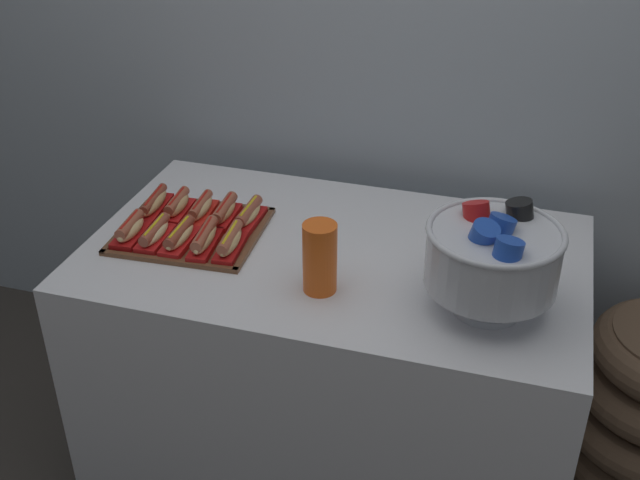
{
  "coord_description": "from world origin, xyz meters",
  "views": [
    {
      "loc": [
        0.5,
        -1.81,
        1.94
      ],
      "look_at": [
        -0.04,
        -0.0,
        0.82
      ],
      "focal_mm": 44.0,
      "sensor_mm": 36.0,
      "label": 1
    }
  ],
  "objects_px": {
    "hot_dog_4": "(230,242)",
    "hot_dog_5": "(154,203)",
    "punch_bowl": "(493,255)",
    "hot_dog_3": "(205,239)",
    "hot_dog_6": "(177,206)",
    "cup_stack": "(320,258)",
    "buffet_table": "(333,355)",
    "hot_dog_9": "(249,215)",
    "hot_dog_0": "(130,229)",
    "donut": "(478,240)",
    "hot_dog_1": "(155,234)",
    "hot_dog_2": "(180,236)",
    "serving_tray": "(191,231)",
    "hot_dog_8": "(225,212)",
    "hot_dog_7": "(201,209)"
  },
  "relations": [
    {
      "from": "hot_dog_9",
      "to": "cup_stack",
      "type": "bearing_deg",
      "value": -41.3
    },
    {
      "from": "hot_dog_0",
      "to": "hot_dog_2",
      "type": "bearing_deg",
      "value": 3.19
    },
    {
      "from": "hot_dog_3",
      "to": "cup_stack",
      "type": "xyz_separation_m",
      "value": [
        0.36,
        -0.09,
        0.06
      ]
    },
    {
      "from": "hot_dog_3",
      "to": "buffet_table",
      "type": "bearing_deg",
      "value": 16.68
    },
    {
      "from": "donut",
      "to": "punch_bowl",
      "type": "bearing_deg",
      "value": -79.43
    },
    {
      "from": "hot_dog_5",
      "to": "donut",
      "type": "relative_size",
      "value": 1.56
    },
    {
      "from": "hot_dog_4",
      "to": "hot_dog_8",
      "type": "relative_size",
      "value": 1.06
    },
    {
      "from": "hot_dog_4",
      "to": "hot_dog_6",
      "type": "height_order",
      "value": "same"
    },
    {
      "from": "punch_bowl",
      "to": "hot_dog_4",
      "type": "bearing_deg",
      "value": 175.13
    },
    {
      "from": "buffet_table",
      "to": "hot_dog_8",
      "type": "xyz_separation_m",
      "value": [
        -0.36,
        0.06,
        0.41
      ]
    },
    {
      "from": "hot_dog_3",
      "to": "hot_dog_6",
      "type": "bearing_deg",
      "value": 135.47
    },
    {
      "from": "serving_tray",
      "to": "cup_stack",
      "type": "height_order",
      "value": "cup_stack"
    },
    {
      "from": "hot_dog_5",
      "to": "hot_dog_4",
      "type": "bearing_deg",
      "value": -25.62
    },
    {
      "from": "hot_dog_8",
      "to": "hot_dog_2",
      "type": "bearing_deg",
      "value": -111.25
    },
    {
      "from": "hot_dog_3",
      "to": "hot_dog_4",
      "type": "distance_m",
      "value": 0.08
    },
    {
      "from": "buffet_table",
      "to": "cup_stack",
      "type": "relative_size",
      "value": 7.26
    },
    {
      "from": "serving_tray",
      "to": "hot_dog_0",
      "type": "distance_m",
      "value": 0.17
    },
    {
      "from": "donut",
      "to": "hot_dog_6",
      "type": "bearing_deg",
      "value": -174.18
    },
    {
      "from": "hot_dog_5",
      "to": "donut",
      "type": "bearing_deg",
      "value": 5.62
    },
    {
      "from": "hot_dog_3",
      "to": "punch_bowl",
      "type": "height_order",
      "value": "punch_bowl"
    },
    {
      "from": "punch_bowl",
      "to": "hot_dog_3",
      "type": "bearing_deg",
      "value": 175.89
    },
    {
      "from": "hot_dog_4",
      "to": "hot_dog_5",
      "type": "bearing_deg",
      "value": 154.38
    },
    {
      "from": "hot_dog_5",
      "to": "cup_stack",
      "type": "bearing_deg",
      "value": -22.29
    },
    {
      "from": "hot_dog_0",
      "to": "donut",
      "type": "bearing_deg",
      "value": 15.21
    },
    {
      "from": "serving_tray",
      "to": "hot_dog_1",
      "type": "bearing_deg",
      "value": -129.08
    },
    {
      "from": "hot_dog_1",
      "to": "hot_dog_5",
      "type": "relative_size",
      "value": 0.86
    },
    {
      "from": "hot_dog_3",
      "to": "hot_dog_9",
      "type": "bearing_deg",
      "value": 68.75
    },
    {
      "from": "hot_dog_4",
      "to": "donut",
      "type": "bearing_deg",
      "value": 20.33
    },
    {
      "from": "hot_dog_1",
      "to": "punch_bowl",
      "type": "distance_m",
      "value": 0.95
    },
    {
      "from": "hot_dog_1",
      "to": "hot_dog_6",
      "type": "distance_m",
      "value": 0.17
    },
    {
      "from": "hot_dog_6",
      "to": "hot_dog_7",
      "type": "height_order",
      "value": "hot_dog_6"
    },
    {
      "from": "hot_dog_0",
      "to": "hot_dog_5",
      "type": "height_order",
      "value": "hot_dog_0"
    },
    {
      "from": "hot_dog_6",
      "to": "cup_stack",
      "type": "relative_size",
      "value": 0.82
    },
    {
      "from": "serving_tray",
      "to": "hot_dog_6",
      "type": "height_order",
      "value": "hot_dog_6"
    },
    {
      "from": "buffet_table",
      "to": "hot_dog_8",
      "type": "distance_m",
      "value": 0.55
    },
    {
      "from": "hot_dog_0",
      "to": "cup_stack",
      "type": "xyz_separation_m",
      "value": [
        0.59,
        -0.08,
        0.06
      ]
    },
    {
      "from": "hot_dog_2",
      "to": "hot_dog_6",
      "type": "bearing_deg",
      "value": 117.64
    },
    {
      "from": "hot_dog_2",
      "to": "donut",
      "type": "bearing_deg",
      "value": 17.33
    },
    {
      "from": "hot_dog_6",
      "to": "hot_dog_9",
      "type": "relative_size",
      "value": 0.99
    },
    {
      "from": "hot_dog_5",
      "to": "hot_dog_9",
      "type": "bearing_deg",
      "value": 3.19
    },
    {
      "from": "hot_dog_5",
      "to": "punch_bowl",
      "type": "xyz_separation_m",
      "value": [
        1.02,
        -0.21,
        0.12
      ]
    },
    {
      "from": "hot_dog_2",
      "to": "hot_dog_8",
      "type": "bearing_deg",
      "value": 68.75
    },
    {
      "from": "hot_dog_6",
      "to": "hot_dog_9",
      "type": "distance_m",
      "value": 0.23
    },
    {
      "from": "hot_dog_2",
      "to": "cup_stack",
      "type": "xyz_separation_m",
      "value": [
        0.44,
        -0.09,
        0.06
      ]
    },
    {
      "from": "buffet_table",
      "to": "hot_dog_9",
      "type": "bearing_deg",
      "value": 167.08
    },
    {
      "from": "buffet_table",
      "to": "hot_dog_7",
      "type": "height_order",
      "value": "hot_dog_7"
    },
    {
      "from": "punch_bowl",
      "to": "hot_dog_8",
      "type": "bearing_deg",
      "value": 164.47
    },
    {
      "from": "hot_dog_6",
      "to": "hot_dog_8",
      "type": "relative_size",
      "value": 0.97
    },
    {
      "from": "hot_dog_8",
      "to": "cup_stack",
      "type": "bearing_deg",
      "value": -34.64
    },
    {
      "from": "hot_dog_6",
      "to": "serving_tray",
      "type": "bearing_deg",
      "value": -44.53
    }
  ]
}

